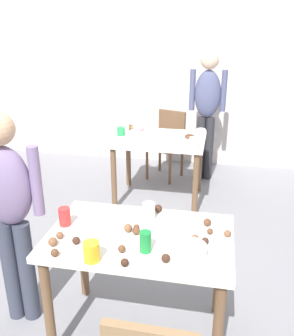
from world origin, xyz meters
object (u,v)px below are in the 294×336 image
at_px(dining_table_far, 159,147).
at_px(pitcher_far, 125,121).
at_px(mixing_bowl, 191,252).
at_px(soda_can, 145,242).
at_px(person_girl_near, 9,205).
at_px(chair_far_table, 168,140).
at_px(person_adult_far, 207,104).
at_px(dining_table_near, 140,250).

bearing_deg(dining_table_far, pitcher_far, 155.86).
distance_m(mixing_bowl, soda_can, 0.25).
xyz_separation_m(person_girl_near, soda_can, (0.90, -0.15, -0.06)).
xyz_separation_m(dining_table_far, pitcher_far, (-0.44, 0.20, 0.23)).
height_order(chair_far_table, mixing_bowl, chair_far_table).
relative_size(person_adult_far, pitcher_far, 7.00).
relative_size(dining_table_far, pitcher_far, 4.30).
relative_size(person_adult_far, mixing_bowl, 9.32).
distance_m(dining_table_near, chair_far_table, 2.76).
height_order(chair_far_table, pitcher_far, pitcher_far).
relative_size(chair_far_table, mixing_bowl, 4.98).
height_order(dining_table_near, mixing_bowl, mixing_bowl).
relative_size(dining_table_far, person_adult_far, 0.61).
bearing_deg(dining_table_far, person_adult_far, 57.50).
relative_size(dining_table_near, person_adult_far, 0.68).
bearing_deg(person_adult_far, dining_table_near, -95.38).
height_order(mixing_bowl, soda_can, soda_can).
height_order(dining_table_far, soda_can, soda_can).
relative_size(dining_table_near, dining_table_far, 1.10).
xyz_separation_m(person_adult_far, mixing_bowl, (0.06, -2.93, -0.20)).
bearing_deg(soda_can, dining_table_near, 112.46).
bearing_deg(pitcher_far, chair_far_table, 51.22).
height_order(person_girl_near, person_adult_far, person_adult_far).
distance_m(dining_table_far, chair_far_table, 0.75).
xyz_separation_m(person_girl_near, person_adult_far, (1.09, 2.77, 0.12)).
distance_m(mixing_bowl, pitcher_far, 2.57).
xyz_separation_m(dining_table_far, person_adult_far, (0.47, 0.74, 0.35)).
relative_size(soda_can, pitcher_far, 0.52).
bearing_deg(person_adult_far, pitcher_far, -149.12).
height_order(chair_far_table, person_adult_far, person_adult_far).
height_order(dining_table_near, soda_can, soda_can).
bearing_deg(person_girl_near, soda_can, -9.54).
distance_m(dining_table_far, person_girl_near, 2.13).
relative_size(dining_table_near, soda_can, 9.05).
bearing_deg(soda_can, person_girl_near, 170.46).
xyz_separation_m(mixing_bowl, soda_can, (-0.25, 0.01, 0.02)).
relative_size(person_girl_near, soda_can, 11.97).
distance_m(person_girl_near, person_adult_far, 2.98).
height_order(dining_table_far, mixing_bowl, mixing_bowl).
distance_m(person_adult_far, pitcher_far, 1.07).
bearing_deg(dining_table_far, mixing_bowl, -76.28).
bearing_deg(mixing_bowl, dining_table_far, 103.72).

